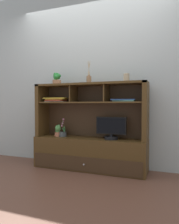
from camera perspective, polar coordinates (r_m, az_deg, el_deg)
name	(u,v)px	position (r m, az deg, el deg)	size (l,w,h in m)	color
floor_plane	(89,169)	(3.25, 0.00, -14.90)	(6.00, 6.00, 0.02)	brown
back_wall	(95,74)	(3.36, 1.43, 9.94)	(6.00, 0.02, 2.80)	#AEB5B4
media_console	(90,143)	(3.17, 0.05, -8.16)	(1.64, 0.44, 1.24)	#4A3216
tv_monitor	(111,129)	(3.01, 5.72, -4.55)	(0.43, 0.19, 0.31)	black
potted_orchid	(63,133)	(3.30, -7.02, -5.57)	(0.12, 0.12, 0.27)	#464A4B
potted_fern	(58,131)	(3.35, -8.33, -5.03)	(0.12, 0.12, 0.18)	#B96A4C
magazine_stack_left	(124,100)	(2.93, 9.03, 3.06)	(0.34, 0.22, 0.03)	#3F7266
magazine_stack_centre	(56,100)	(3.33, -8.84, 3.24)	(0.37, 0.23, 0.06)	beige
diffuser_bottle	(89,79)	(3.11, -0.16, 8.60)	(0.07, 0.07, 0.31)	#936947
potted_succulent	(57,79)	(3.37, -8.59, 8.56)	(0.15, 0.15, 0.19)	#A8704E
ceramic_vase	(126,78)	(2.99, 9.73, 8.89)	(0.08, 0.08, 0.11)	tan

